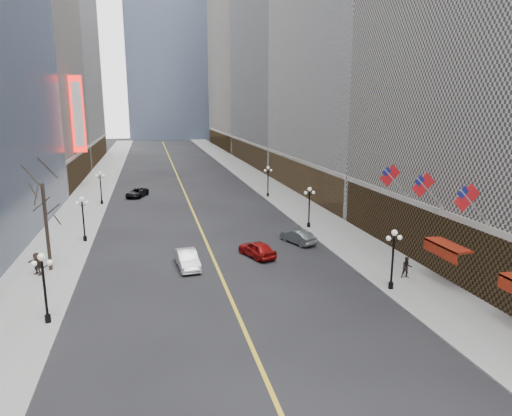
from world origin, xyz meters
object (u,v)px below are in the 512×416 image
streetlamp_east_3 (268,178)px  streetlamp_west_2 (83,214)px  streetlamp_west_1 (44,281)px  car_nb_mid (187,259)px  car_sb_mid (257,249)px  streetlamp_west_3 (101,184)px  streetlamp_east_2 (309,203)px  car_sb_far (298,237)px  streetlamp_east_1 (393,253)px  car_nb_far (137,193)px

streetlamp_east_3 → streetlamp_west_2: 29.68m
streetlamp_west_1 → car_nb_mid: 12.71m
streetlamp_west_2 → car_sb_mid: 17.88m
streetlamp_east_3 → streetlamp_west_3: bearing=180.0°
streetlamp_east_2 → streetlamp_east_3: size_ratio=1.00×
streetlamp_east_3 → car_sb_mid: size_ratio=1.05×
streetlamp_east_2 → car_sb_far: 6.30m
streetlamp_west_1 → car_sb_mid: (15.72, 9.77, -2.17)m
streetlamp_east_1 → streetlamp_east_2: (0.00, 18.00, 0.00)m
streetlamp_west_1 → streetlamp_west_2: same height
car_nb_far → car_sb_far: size_ratio=1.14×
car_nb_mid → car_nb_far: bearing=93.4°
streetlamp_east_2 → streetlamp_east_1: bearing=-90.0°
car_nb_mid → car_sb_mid: (6.37, 1.45, -0.01)m
car_nb_far → car_sb_mid: 32.83m
streetlamp_east_1 → streetlamp_west_3: 43.05m
streetlamp_east_2 → car_nb_mid: streetlamp_east_2 is taller
streetlamp_east_2 → streetlamp_east_3: same height
streetlamp_west_2 → car_nb_mid: streetlamp_west_2 is taller
streetlamp_east_3 → car_sb_mid: (-7.88, -26.23, -2.17)m
streetlamp_east_3 → streetlamp_west_3: same height
streetlamp_east_1 → streetlamp_west_3: bearing=123.2°
streetlamp_east_3 → car_nb_mid: bearing=-117.2°
streetlamp_west_1 → streetlamp_east_1: bearing=0.0°
streetlamp_west_1 → streetlamp_west_3: same height
car_nb_far → car_sb_mid: (11.12, -30.89, 0.08)m
streetlamp_east_1 → car_sb_far: streetlamp_east_1 is taller
streetlamp_east_3 → car_nb_far: 19.69m
car_nb_mid → streetlamp_west_2: bearing=129.1°
streetlamp_west_3 → streetlamp_west_2: bearing=-90.0°
car_nb_far → car_sb_far: car_sb_far is taller
streetlamp_east_3 → car_nb_mid: 31.20m
streetlamp_east_1 → streetlamp_west_2: 29.68m
streetlamp_west_1 → streetlamp_west_3: 36.00m
streetlamp_east_3 → car_sb_far: streetlamp_east_3 is taller
streetlamp_west_1 → streetlamp_west_3: (0.00, 36.00, 0.00)m
streetlamp_west_3 → car_sb_far: 31.06m
streetlamp_east_3 → streetlamp_west_2: (-23.60, -18.00, 0.00)m
streetlamp_east_1 → streetlamp_west_1: same height
streetlamp_east_1 → streetlamp_west_1: size_ratio=1.00×
streetlamp_west_2 → car_sb_far: (20.65, -5.10, -2.21)m
streetlamp_east_2 → car_nb_far: (-19.00, 22.66, -2.24)m
streetlamp_west_1 → streetlamp_west_3: size_ratio=1.00×
streetlamp_west_3 → car_sb_mid: size_ratio=1.05×
streetlamp_east_3 → car_sb_mid: bearing=-106.7°
streetlamp_east_1 → streetlamp_west_2: size_ratio=1.00×
streetlamp_west_2 → streetlamp_east_1: bearing=-37.3°
streetlamp_west_3 → streetlamp_east_1: bearing=-56.8°
streetlamp_east_1 → streetlamp_west_3: same height
streetlamp_east_1 → streetlamp_west_1: bearing=180.0°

